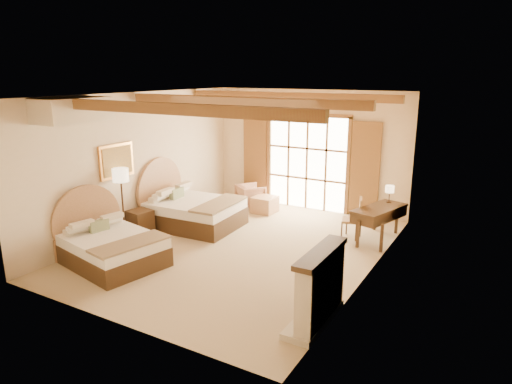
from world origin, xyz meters
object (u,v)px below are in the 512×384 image
Objects in this scene: desk at (378,223)px; armchair at (251,196)px; bed_near at (107,244)px; nightstand at (140,222)px; bed_far at (189,208)px.

armchair is at bearing -175.82° from desk.
armchair is (0.48, 4.71, -0.06)m from bed_near.
bed_near reaches higher than nightstand.
desk is at bearing 35.48° from nightstand.
desk reaches higher than nightstand.
bed_far is 3.85× the size of nightstand.
bed_near is 2.62m from bed_far.
bed_near is at bearing -59.21° from nightstand.
desk is (3.78, -0.84, 0.09)m from armchair.
desk is (4.29, 1.25, -0.02)m from bed_far.
desk reaches higher than armchair.
bed_far reaches higher than armchair.
bed_far reaches higher than desk.
armchair is at bearing 95.95° from bed_near.
bed_far reaches higher than nightstand.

